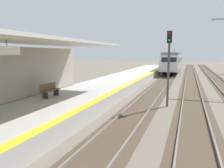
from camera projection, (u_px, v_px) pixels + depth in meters
station_platform at (85, 96)px, 16.75m from camera, size 5.00×80.00×0.91m
track_pair_nearest_platform at (151, 96)px, 19.11m from camera, size 2.34×120.00×0.16m
track_pair_middle at (192, 98)px, 18.00m from camera, size 2.34×120.00×0.16m
approaching_train at (173, 61)px, 42.90m from camera, size 2.93×19.60×4.76m
rail_signal_post at (169, 61)px, 15.00m from camera, size 0.32×0.34×5.20m
platform_bench at (50, 90)px, 14.14m from camera, size 0.45×1.60×0.88m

